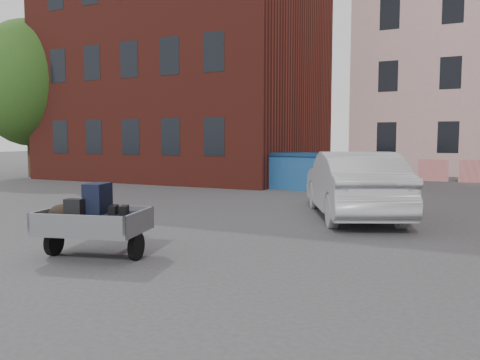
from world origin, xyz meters
The scene contains 8 objects.
ground centered at (0.00, 0.00, 0.00)m, with size 120.00×120.00×0.00m, color #38383A.
building_brick centered at (-9.00, 13.00, 7.00)m, with size 12.00×10.00×14.00m, color #591E16.
far_building centered at (-20.00, 22.00, 4.00)m, with size 6.00×6.00×8.00m, color maroon.
tree centered at (-16.00, 9.00, 5.17)m, with size 5.28×5.28×8.30m.
barriers centered at (4.20, 15.00, 0.50)m, with size 4.70×0.18×1.00m.
trailer centered at (-1.68, -2.21, 0.61)m, with size 1.82×1.95×1.20m.
dumpster centered at (-1.36, 9.23, 0.69)m, with size 3.53×2.23×1.38m.
silver_car centered at (1.24, 3.56, 0.80)m, with size 1.70×4.87×1.60m, color #B0B3B8.
Camera 1 is at (3.60, -7.89, 1.90)m, focal length 35.00 mm.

